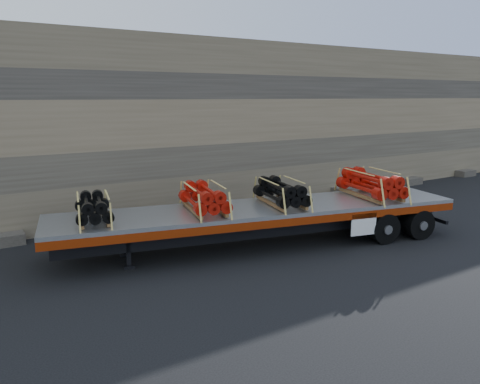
% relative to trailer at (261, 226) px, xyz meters
% --- Properties ---
extents(ground, '(120.00, 120.00, 0.00)m').
position_rel_trailer_xyz_m(ground, '(1.04, -0.24, -0.65)').
color(ground, black).
rests_on(ground, ground).
extents(rock_wall, '(44.00, 3.00, 7.00)m').
position_rel_trailer_xyz_m(rock_wall, '(1.04, 6.26, 2.85)').
color(rock_wall, '#7A6B54').
rests_on(rock_wall, ground).
extents(trailer, '(13.27, 5.24, 1.30)m').
position_rel_trailer_xyz_m(trailer, '(0.00, 0.00, 0.00)').
color(trailer, '#B1B4B9').
rests_on(trailer, ground).
extents(bundle_front, '(1.35, 2.08, 0.68)m').
position_rel_trailer_xyz_m(bundle_front, '(-4.93, 1.08, 0.99)').
color(bundle_front, black).
rests_on(bundle_front, trailer).
extents(bundle_midfront, '(1.53, 2.36, 0.77)m').
position_rel_trailer_xyz_m(bundle_midfront, '(-1.81, 0.40, 1.04)').
color(bundle_midfront, '#B81409').
rests_on(bundle_midfront, trailer).
extents(bundle_midrear, '(1.52, 2.34, 0.77)m').
position_rel_trailer_xyz_m(bundle_midrear, '(0.68, -0.15, 1.04)').
color(bundle_midrear, black).
rests_on(bundle_midrear, trailer).
extents(bundle_rear, '(1.73, 2.67, 0.87)m').
position_rel_trailer_xyz_m(bundle_rear, '(3.98, -0.87, 1.09)').
color(bundle_rear, '#B81409').
rests_on(bundle_rear, trailer).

